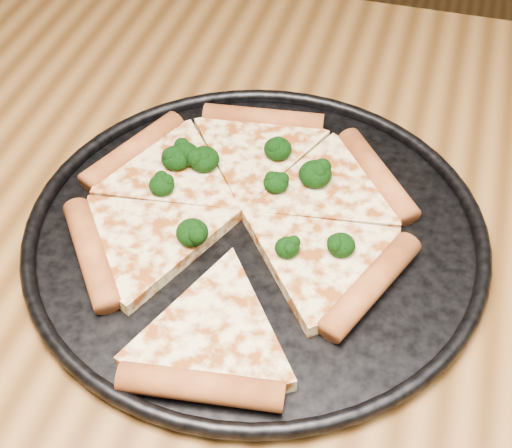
# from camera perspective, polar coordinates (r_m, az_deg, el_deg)

# --- Properties ---
(dining_table) EXTENTS (1.20, 0.90, 0.75)m
(dining_table) POSITION_cam_1_polar(r_m,az_deg,el_deg) (0.73, 5.36, -7.43)
(dining_table) COLOR brown
(dining_table) RESTS_ON ground
(pizza_pan) EXTENTS (0.41, 0.41, 0.02)m
(pizza_pan) POSITION_cam_1_polar(r_m,az_deg,el_deg) (0.67, 0.00, -0.48)
(pizza_pan) COLOR black
(pizza_pan) RESTS_ON dining_table
(pizza) EXTENTS (0.32, 0.36, 0.02)m
(pizza) POSITION_cam_1_polar(r_m,az_deg,el_deg) (0.67, -1.21, 0.47)
(pizza) COLOR #FFE49C
(pizza) RESTS_ON pizza_pan
(broccoli_florets) EXTENTS (0.20, 0.16, 0.02)m
(broccoli_florets) POSITION_cam_1_polar(r_m,az_deg,el_deg) (0.69, -1.39, 3.28)
(broccoli_florets) COLOR black
(broccoli_florets) RESTS_ON pizza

